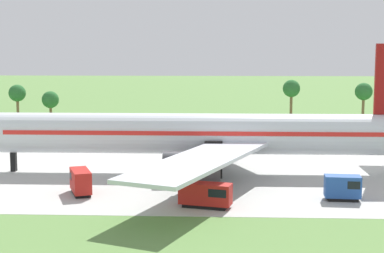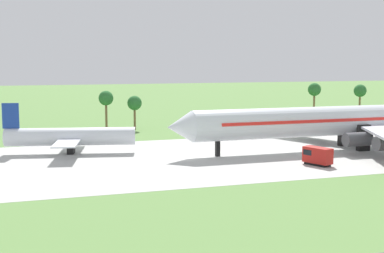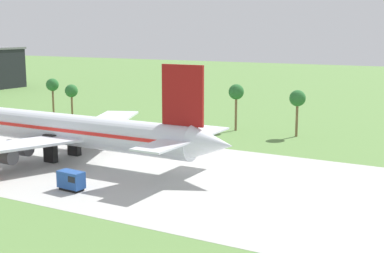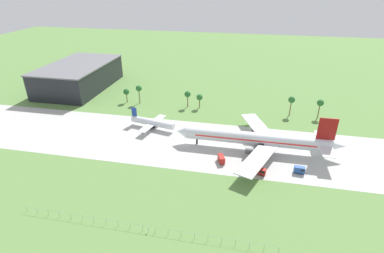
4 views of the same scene
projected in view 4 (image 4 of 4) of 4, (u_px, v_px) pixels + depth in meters
name	position (u px, v px, depth m)	size (l,w,h in m)	color
ground_plane	(184.00, 142.00, 139.06)	(600.00, 600.00, 0.00)	#5B8442
taxiway_strip	(184.00, 142.00, 139.06)	(320.00, 44.00, 0.02)	#B2B2AD
jet_airliner	(258.00, 139.00, 130.39)	(72.27, 57.73, 18.06)	silver
regional_aircraft	(152.00, 123.00, 150.56)	(23.85, 21.68, 9.48)	silver
baggage_tug	(259.00, 171.00, 116.17)	(6.04, 3.33, 2.74)	black
fuel_truck	(300.00, 170.00, 116.67)	(4.19, 2.29, 2.90)	black
catering_van	(221.00, 159.00, 123.59)	(3.61, 5.22, 2.99)	black
perimeter_fence	(143.00, 227.00, 90.33)	(80.10, 0.10, 2.10)	gray
no_stopping_sign	(148.00, 229.00, 89.90)	(0.44, 0.08, 1.68)	gray
terminal_building	(79.00, 76.00, 202.84)	(36.72, 61.20, 16.66)	black
palm_tree_row	(208.00, 96.00, 170.73)	(114.10, 3.60, 11.25)	brown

